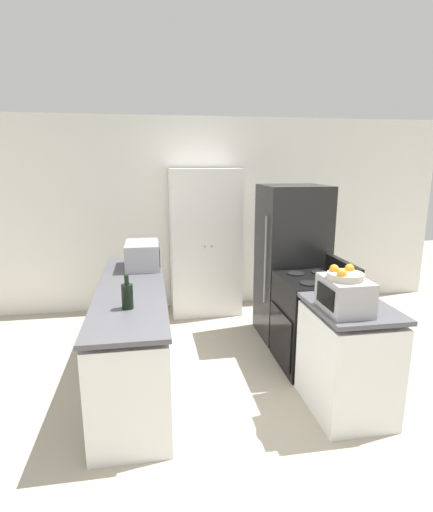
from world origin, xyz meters
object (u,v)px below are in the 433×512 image
Objects in this scene: refrigerator at (291,263)px; toaster_oven at (344,295)px; stove at (312,321)px; microwave at (142,255)px; pantry_cabinet at (205,243)px; fruit_bowl at (345,275)px; wine_bottle at (127,296)px.

toaster_oven is at bearing -96.01° from refrigerator.
stove is 2.01× the size of microwave.
refrigerator is 1.69m from microwave.
fruit_bowl is at bearing -75.00° from pantry_cabinet.
stove is (0.84, -1.65, -0.50)m from pantry_cabinet.
toaster_oven is (0.70, -2.52, 0.07)m from pantry_cabinet.
pantry_cabinet is 7.32× the size of fruit_bowl.
refrigerator is 1.67m from fruit_bowl.
pantry_cabinet is 1.26m from refrigerator.
refrigerator is 6.60× the size of wine_bottle.
toaster_oven is (-0.17, -1.61, 0.16)m from refrigerator.
microwave is at bearing 133.20° from fruit_bowl.
stove is at bearing 79.63° from fruit_bowl.
microwave is 1.25m from wine_bottle.
stove is at bearing 80.70° from toaster_oven.
microwave is at bearing 133.84° from toaster_oven.
pantry_cabinet is at bearing 49.62° from microwave.
wine_bottle is at bearing -112.50° from pantry_cabinet.
microwave is at bearing 85.40° from wine_bottle.
refrigerator is at bearing 35.79° from wine_bottle.
microwave is 2.18m from fruit_bowl.
refrigerator is 4.30× the size of toaster_oven.
refrigerator is (0.03, 0.74, 0.42)m from stove.
pantry_cabinet reaches higher than refrigerator.
refrigerator reaches higher than stove.
pantry_cabinet reaches higher than fruit_bowl.
stove is 0.61× the size of refrigerator.
wine_bottle is 0.65× the size of toaster_oven.
stove is at bearing -23.09° from microwave.
stove is 1.91m from wine_bottle.
toaster_oven is at bearing 37.51° from fruit_bowl.
fruit_bowl reaches higher than wine_bottle.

